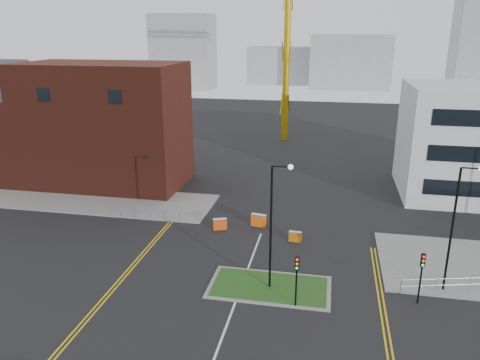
# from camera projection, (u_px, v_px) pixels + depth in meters

# --- Properties ---
(ground) EXTENTS (200.00, 200.00, 0.00)m
(ground) POSITION_uv_depth(u_px,v_px,m) (215.00, 358.00, 26.10)
(ground) COLOR black
(ground) RESTS_ON ground
(pavement_left) EXTENTS (28.00, 8.00, 0.12)m
(pavement_left) POSITION_uv_depth(u_px,v_px,m) (85.00, 199.00, 50.33)
(pavement_left) COLOR slate
(pavement_left) RESTS_ON ground
(island_kerb) EXTENTS (8.60, 4.60, 0.08)m
(island_kerb) POSITION_uv_depth(u_px,v_px,m) (270.00, 287.00, 33.18)
(island_kerb) COLOR slate
(island_kerb) RESTS_ON ground
(grass_island) EXTENTS (8.00, 4.00, 0.12)m
(grass_island) POSITION_uv_depth(u_px,v_px,m) (270.00, 287.00, 33.18)
(grass_island) COLOR #1F4416
(grass_island) RESTS_ON ground
(brick_building) EXTENTS (24.20, 10.07, 14.24)m
(brick_building) POSITION_uv_depth(u_px,v_px,m) (81.00, 125.00, 54.40)
(brick_building) COLOR #4C1C13
(brick_building) RESTS_ON ground
(streetlamp_island) EXTENTS (1.46, 0.36, 9.18)m
(streetlamp_island) POSITION_uv_depth(u_px,v_px,m) (274.00, 217.00, 31.50)
(streetlamp_island) COLOR black
(streetlamp_island) RESTS_ON ground
(streetlamp_right_near) EXTENTS (1.46, 0.36, 9.18)m
(streetlamp_right_near) POSITION_uv_depth(u_px,v_px,m) (457.00, 219.00, 31.13)
(streetlamp_right_near) COLOR black
(streetlamp_right_near) RESTS_ON ground
(traffic_light_island) EXTENTS (0.28, 0.33, 3.65)m
(traffic_light_island) POSITION_uv_depth(u_px,v_px,m) (297.00, 272.00, 30.15)
(traffic_light_island) COLOR black
(traffic_light_island) RESTS_ON ground
(traffic_light_right) EXTENTS (0.28, 0.33, 3.65)m
(traffic_light_right) POSITION_uv_depth(u_px,v_px,m) (422.00, 269.00, 30.53)
(traffic_light_right) COLOR black
(traffic_light_right) RESTS_ON ground
(railing_left) EXTENTS (6.05, 0.05, 1.10)m
(railing_left) POSITION_uv_depth(u_px,v_px,m) (149.00, 213.00, 44.72)
(railing_left) COLOR gray
(railing_left) RESTS_ON ground
(centre_line) EXTENTS (0.15, 30.00, 0.01)m
(centre_line) POSITION_uv_depth(u_px,v_px,m) (223.00, 336.00, 27.97)
(centre_line) COLOR silver
(centre_line) RESTS_ON ground
(yellow_left_a) EXTENTS (0.12, 24.00, 0.01)m
(yellow_left_a) POSITION_uv_depth(u_px,v_px,m) (136.00, 260.00, 37.11)
(yellow_left_a) COLOR gold
(yellow_left_a) RESTS_ON ground
(yellow_left_b) EXTENTS (0.12, 24.00, 0.01)m
(yellow_left_b) POSITION_uv_depth(u_px,v_px,m) (139.00, 261.00, 37.05)
(yellow_left_b) COLOR gold
(yellow_left_b) RESTS_ON ground
(yellow_right_a) EXTENTS (0.12, 20.00, 0.01)m
(yellow_right_a) POSITION_uv_depth(u_px,v_px,m) (381.00, 316.00, 29.94)
(yellow_right_a) COLOR gold
(yellow_right_a) RESTS_ON ground
(yellow_right_b) EXTENTS (0.12, 20.00, 0.01)m
(yellow_right_b) POSITION_uv_depth(u_px,v_px,m) (386.00, 316.00, 29.88)
(yellow_right_b) COLOR gold
(yellow_right_b) RESTS_ON ground
(skyline_a) EXTENTS (18.00, 12.00, 22.00)m
(skyline_a) POSITION_uv_depth(u_px,v_px,m) (183.00, 52.00, 142.17)
(skyline_a) COLOR gray
(skyline_a) RESTS_ON ground
(skyline_b) EXTENTS (24.00, 12.00, 16.00)m
(skyline_b) POSITION_uv_depth(u_px,v_px,m) (350.00, 62.00, 143.14)
(skyline_b) COLOR gray
(skyline_b) RESTS_ON ground
(skyline_d) EXTENTS (30.00, 12.00, 12.00)m
(skyline_d) POSITION_uv_depth(u_px,v_px,m) (294.00, 65.00, 156.43)
(skyline_d) COLOR gray
(skyline_d) RESTS_ON ground
(barrier_left) EXTENTS (1.30, 0.84, 1.04)m
(barrier_left) POSITION_uv_depth(u_px,v_px,m) (220.00, 224.00, 42.72)
(barrier_left) COLOR #E4430C
(barrier_left) RESTS_ON ground
(barrier_mid) EXTENTS (1.44, 0.69, 1.16)m
(barrier_mid) POSITION_uv_depth(u_px,v_px,m) (259.00, 220.00, 43.42)
(barrier_mid) COLOR #EE5E0D
(barrier_mid) RESTS_ON ground
(barrier_right) EXTENTS (1.09, 0.41, 0.91)m
(barrier_right) POSITION_uv_depth(u_px,v_px,m) (295.00, 236.00, 40.30)
(barrier_right) COLOR #CF620B
(barrier_right) RESTS_ON ground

